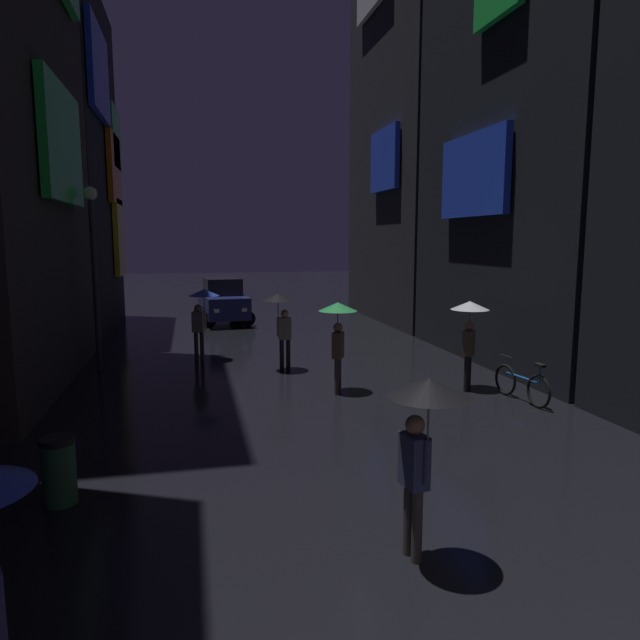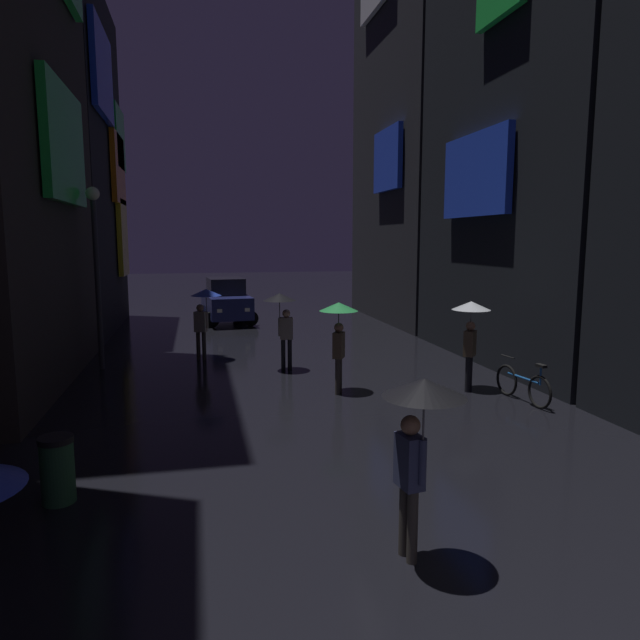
{
  "view_description": "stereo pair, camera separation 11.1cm",
  "coord_description": "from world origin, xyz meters",
  "px_view_note": "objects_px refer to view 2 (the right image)",
  "views": [
    {
      "loc": [
        -2.49,
        -1.55,
        3.57
      ],
      "look_at": [
        0.0,
        9.34,
        1.98
      ],
      "focal_mm": 32.0,
      "sensor_mm": 36.0,
      "label": 1
    },
    {
      "loc": [
        -2.38,
        -1.58,
        3.57
      ],
      "look_at": [
        0.0,
        9.34,
        1.98
      ],
      "focal_mm": 32.0,
      "sensor_mm": 36.0,
      "label": 2
    }
  ],
  "objects_px": {
    "pedestrian_midstreet_centre_clear": "(471,321)",
    "trash_bin": "(57,469)",
    "pedestrian_far_right_black": "(282,310)",
    "car_distant": "(226,301)",
    "pedestrian_foreground_right_black": "(419,418)",
    "pedestrian_foreground_left_blue": "(204,304)",
    "bicycle_parked_at_storefront": "(523,385)",
    "streetlamp_left_far": "(96,255)",
    "pedestrian_midstreet_left_green": "(339,322)"
  },
  "relations": [
    {
      "from": "streetlamp_left_far",
      "to": "trash_bin",
      "type": "xyz_separation_m",
      "value": [
        0.7,
        -8.43,
        -2.67
      ]
    },
    {
      "from": "streetlamp_left_far",
      "to": "trash_bin",
      "type": "relative_size",
      "value": 5.32
    },
    {
      "from": "pedestrian_foreground_left_blue",
      "to": "pedestrian_far_right_black",
      "type": "bearing_deg",
      "value": -41.42
    },
    {
      "from": "pedestrian_foreground_left_blue",
      "to": "pedestrian_midstreet_centre_clear",
      "type": "bearing_deg",
      "value": -38.42
    },
    {
      "from": "bicycle_parked_at_storefront",
      "to": "streetlamp_left_far",
      "type": "distance_m",
      "value": 11.36
    },
    {
      "from": "pedestrian_far_right_black",
      "to": "pedestrian_midstreet_left_green",
      "type": "bearing_deg",
      "value": -69.82
    },
    {
      "from": "pedestrian_far_right_black",
      "to": "car_distant",
      "type": "bearing_deg",
      "value": 96.16
    },
    {
      "from": "pedestrian_far_right_black",
      "to": "streetlamp_left_far",
      "type": "relative_size",
      "value": 0.43
    },
    {
      "from": "pedestrian_foreground_left_blue",
      "to": "trash_bin",
      "type": "xyz_separation_m",
      "value": [
        -2.14,
        -9.04,
        -1.2
      ]
    },
    {
      "from": "pedestrian_midstreet_centre_clear",
      "to": "trash_bin",
      "type": "distance_m",
      "value": 9.31
    },
    {
      "from": "bicycle_parked_at_storefront",
      "to": "pedestrian_foreground_right_black",
      "type": "bearing_deg",
      "value": -130.61
    },
    {
      "from": "pedestrian_foreground_right_black",
      "to": "pedestrian_far_right_black",
      "type": "relative_size",
      "value": 1.0
    },
    {
      "from": "bicycle_parked_at_storefront",
      "to": "car_distant",
      "type": "distance_m",
      "value": 14.85
    },
    {
      "from": "pedestrian_foreground_left_blue",
      "to": "car_distant",
      "type": "bearing_deg",
      "value": 82.46
    },
    {
      "from": "pedestrian_far_right_black",
      "to": "pedestrian_midstreet_left_green",
      "type": "distance_m",
      "value": 2.74
    },
    {
      "from": "pedestrian_midstreet_centre_clear",
      "to": "car_distant",
      "type": "xyz_separation_m",
      "value": [
        -5.06,
        12.48,
        -0.74
      ]
    },
    {
      "from": "pedestrian_foreground_left_blue",
      "to": "pedestrian_midstreet_left_green",
      "type": "distance_m",
      "value": 5.29
    },
    {
      "from": "pedestrian_foreground_left_blue",
      "to": "trash_bin",
      "type": "distance_m",
      "value": 9.36
    },
    {
      "from": "pedestrian_far_right_black",
      "to": "pedestrian_midstreet_left_green",
      "type": "relative_size",
      "value": 1.0
    },
    {
      "from": "pedestrian_foreground_left_blue",
      "to": "car_distant",
      "type": "distance_m",
      "value": 7.77
    },
    {
      "from": "car_distant",
      "to": "streetlamp_left_far",
      "type": "distance_m",
      "value": 9.39
    },
    {
      "from": "pedestrian_midstreet_left_green",
      "to": "pedestrian_foreground_left_blue",
      "type": "bearing_deg",
      "value": 124.31
    },
    {
      "from": "pedestrian_midstreet_centre_clear",
      "to": "pedestrian_far_right_black",
      "type": "bearing_deg",
      "value": 143.2
    },
    {
      "from": "pedestrian_midstreet_centre_clear",
      "to": "bicycle_parked_at_storefront",
      "type": "distance_m",
      "value": 1.89
    },
    {
      "from": "car_distant",
      "to": "streetlamp_left_far",
      "type": "xyz_separation_m",
      "value": [
        -3.85,
        -8.28,
        2.21
      ]
    },
    {
      "from": "car_distant",
      "to": "trash_bin",
      "type": "bearing_deg",
      "value": -100.69
    },
    {
      "from": "pedestrian_foreground_right_black",
      "to": "pedestrian_midstreet_left_green",
      "type": "height_order",
      "value": "same"
    },
    {
      "from": "pedestrian_midstreet_left_green",
      "to": "streetlamp_left_far",
      "type": "relative_size",
      "value": 0.43
    },
    {
      "from": "bicycle_parked_at_storefront",
      "to": "streetlamp_left_far",
      "type": "xyz_separation_m",
      "value": [
        -9.6,
        5.41,
        2.75
      ]
    },
    {
      "from": "pedestrian_foreground_left_blue",
      "to": "car_distant",
      "type": "height_order",
      "value": "pedestrian_foreground_left_blue"
    },
    {
      "from": "pedestrian_foreground_left_blue",
      "to": "pedestrian_midstreet_centre_clear",
      "type": "xyz_separation_m",
      "value": [
        6.07,
        -4.82,
        0.0
      ]
    },
    {
      "from": "pedestrian_foreground_left_blue",
      "to": "bicycle_parked_at_storefront",
      "type": "height_order",
      "value": "pedestrian_foreground_left_blue"
    },
    {
      "from": "pedestrian_midstreet_left_green",
      "to": "car_distant",
      "type": "relative_size",
      "value": 0.5
    },
    {
      "from": "streetlamp_left_far",
      "to": "trash_bin",
      "type": "bearing_deg",
      "value": -85.25
    },
    {
      "from": "pedestrian_midstreet_left_green",
      "to": "streetlamp_left_far",
      "type": "distance_m",
      "value": 7.08
    },
    {
      "from": "bicycle_parked_at_storefront",
      "to": "pedestrian_foreground_left_blue",
      "type": "bearing_deg",
      "value": 138.34
    },
    {
      "from": "streetlamp_left_far",
      "to": "pedestrian_foreground_left_blue",
      "type": "bearing_deg",
      "value": 12.11
    },
    {
      "from": "pedestrian_foreground_left_blue",
      "to": "pedestrian_foreground_right_black",
      "type": "xyz_separation_m",
      "value": [
        2.08,
        -11.48,
        0.0
      ]
    },
    {
      "from": "bicycle_parked_at_storefront",
      "to": "streetlamp_left_far",
      "type": "height_order",
      "value": "streetlamp_left_far"
    },
    {
      "from": "streetlamp_left_far",
      "to": "pedestrian_midstreet_left_green",
      "type": "bearing_deg",
      "value": -32.87
    },
    {
      "from": "pedestrian_foreground_left_blue",
      "to": "streetlamp_left_far",
      "type": "height_order",
      "value": "streetlamp_left_far"
    },
    {
      "from": "pedestrian_far_right_black",
      "to": "streetlamp_left_far",
      "type": "distance_m",
      "value": 5.23
    },
    {
      "from": "pedestrian_midstreet_left_green",
      "to": "trash_bin",
      "type": "relative_size",
      "value": 2.28
    },
    {
      "from": "pedestrian_midstreet_centre_clear",
      "to": "pedestrian_far_right_black",
      "type": "xyz_separation_m",
      "value": [
        -4.04,
        3.02,
        0.0
      ]
    },
    {
      "from": "pedestrian_foreground_right_black",
      "to": "pedestrian_midstreet_centre_clear",
      "type": "distance_m",
      "value": 7.77
    },
    {
      "from": "pedestrian_foreground_right_black",
      "to": "pedestrian_foreground_left_blue",
      "type": "bearing_deg",
      "value": 100.26
    },
    {
      "from": "bicycle_parked_at_storefront",
      "to": "trash_bin",
      "type": "height_order",
      "value": "bicycle_parked_at_storefront"
    },
    {
      "from": "pedestrian_midstreet_centre_clear",
      "to": "streetlamp_left_far",
      "type": "relative_size",
      "value": 0.43
    },
    {
      "from": "pedestrian_foreground_right_black",
      "to": "pedestrian_far_right_black",
      "type": "distance_m",
      "value": 9.69
    },
    {
      "from": "bicycle_parked_at_storefront",
      "to": "car_distant",
      "type": "bearing_deg",
      "value": 112.79
    }
  ]
}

